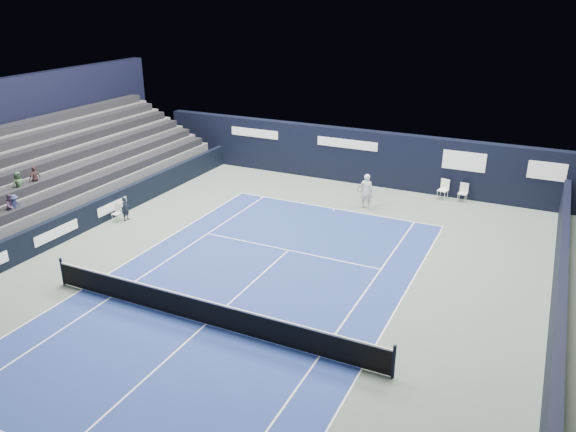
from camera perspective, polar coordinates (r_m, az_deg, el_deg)
name	(u,v)px	position (r m, az deg, el deg)	size (l,w,h in m)	color
ground	(236,297)	(20.75, -5.26, -8.21)	(48.00, 48.00, 0.00)	#55665B
court_surface	(206,324)	(19.32, -8.33, -10.84)	(10.97, 23.77, 0.01)	navy
enclosure_wall_right	(559,288)	(21.52, 25.83, -6.61)	(0.30, 22.00, 1.80)	black
folding_chair_back_a	(444,188)	(31.04, 15.55, 2.77)	(0.57, 0.56, 1.09)	white
folding_chair_back_b	(463,191)	(30.97, 17.39, 2.42)	(0.48, 0.46, 1.00)	silver
line_judge_chair	(118,211)	(28.27, -16.93, 0.45)	(0.38, 0.36, 0.85)	silver
line_judge	(126,209)	(28.20, -16.17, 0.71)	(0.43, 0.28, 1.18)	black
court_markings	(206,324)	(19.32, -8.33, -10.82)	(11.03, 23.83, 0.00)	white
tennis_net	(205,311)	(19.05, -8.41, -9.56)	(12.90, 0.10, 1.10)	black
back_sponsor_wall	(365,157)	(32.46, 7.83, 5.94)	(26.00, 0.63, 3.10)	black
side_barrier_left	(109,206)	(28.72, -17.69, 0.94)	(0.33, 22.00, 1.20)	black
spectator_stand	(64,165)	(31.58, -21.81, 4.86)	(6.00, 18.00, 6.40)	#48484B
tennis_player	(366,191)	(28.83, 7.96, 2.54)	(0.69, 0.85, 1.82)	silver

